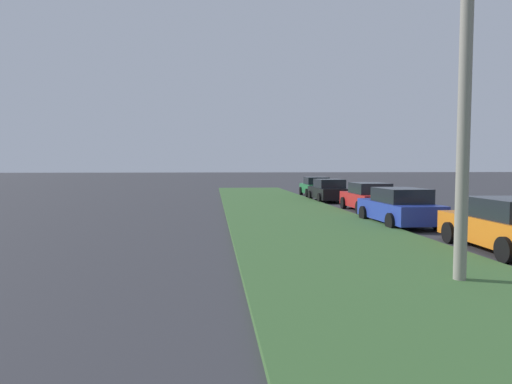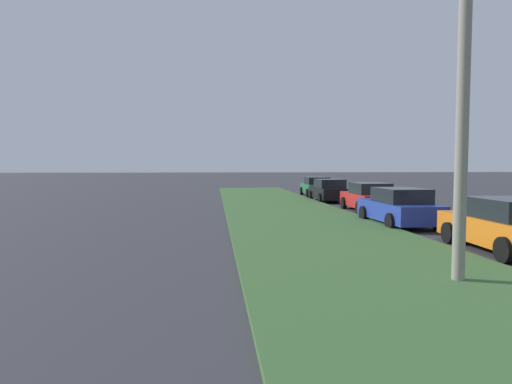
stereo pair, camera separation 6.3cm
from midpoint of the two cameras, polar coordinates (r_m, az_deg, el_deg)
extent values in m
cube|color=#3D6633|center=(14.41, 8.70, -5.68)|extent=(60.00, 6.00, 0.12)
cube|color=orange|center=(13.66, 29.93, -4.44)|extent=(4.38, 1.99, 0.70)
cube|color=black|center=(13.43, 30.48, -1.91)|extent=(2.27, 1.70, 0.55)
cylinder|color=black|center=(14.40, 23.95, -4.90)|extent=(0.65, 0.25, 0.64)
cylinder|color=black|center=(15.30, 29.98, -4.59)|extent=(0.65, 0.25, 0.64)
cylinder|color=black|center=(12.09, 29.80, -6.61)|extent=(0.65, 0.25, 0.64)
cube|color=#23389E|center=(18.00, 18.08, -2.35)|extent=(4.33, 1.88, 0.70)
cube|color=black|center=(17.77, 18.39, -0.41)|extent=(2.23, 1.64, 0.55)
cylinder|color=black|center=(18.92, 13.87, -2.77)|extent=(0.64, 0.23, 0.64)
cylinder|color=black|center=(19.63, 18.80, -2.63)|extent=(0.64, 0.23, 0.64)
cylinder|color=black|center=(16.44, 17.19, -3.75)|extent=(0.64, 0.23, 0.64)
cylinder|color=black|center=(17.25, 22.68, -3.53)|extent=(0.64, 0.23, 0.64)
cube|color=red|center=(23.13, 14.41, -1.04)|extent=(4.33, 1.88, 0.70)
cube|color=black|center=(22.90, 14.60, 0.48)|extent=(2.23, 1.64, 0.55)
cylinder|color=black|center=(24.17, 11.35, -1.40)|extent=(0.64, 0.23, 0.64)
cylinder|color=black|center=(24.72, 15.36, -1.35)|extent=(0.64, 0.23, 0.64)
cylinder|color=black|center=(21.59, 13.31, -2.00)|extent=(0.64, 0.23, 0.64)
cylinder|color=black|center=(22.21, 17.74, -1.92)|extent=(0.64, 0.23, 0.64)
cube|color=black|center=(28.89, 9.40, -0.10)|extent=(4.30, 1.80, 0.70)
cube|color=black|center=(28.67, 9.52, 1.12)|extent=(2.20, 1.60, 0.55)
cylinder|color=black|center=(30.00, 7.07, -0.43)|extent=(0.64, 0.22, 0.64)
cylinder|color=black|center=(30.44, 10.38, -0.40)|extent=(0.64, 0.22, 0.64)
cylinder|color=black|center=(27.38, 8.31, -0.81)|extent=(0.64, 0.22, 0.64)
cylinder|color=black|center=(27.86, 11.90, -0.77)|extent=(0.64, 0.22, 0.64)
cube|color=#1E6B38|center=(34.02, 7.76, 0.45)|extent=(4.36, 1.94, 0.70)
cube|color=black|center=(33.80, 7.84, 1.49)|extent=(2.25, 1.67, 0.55)
cylinder|color=black|center=(35.20, 5.88, 0.15)|extent=(0.65, 0.24, 0.64)
cylinder|color=black|center=(35.54, 8.75, 0.16)|extent=(0.65, 0.24, 0.64)
cylinder|color=black|center=(32.54, 6.68, -0.12)|extent=(0.65, 0.24, 0.64)
cylinder|color=black|center=(32.92, 9.76, -0.11)|extent=(0.65, 0.24, 0.64)
cylinder|color=gray|center=(9.36, 25.53, 11.79)|extent=(0.24, 0.24, 7.50)
camera|label=1|loc=(0.03, -90.09, -0.01)|focal=30.49mm
camera|label=2|loc=(0.03, 89.91, 0.01)|focal=30.49mm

